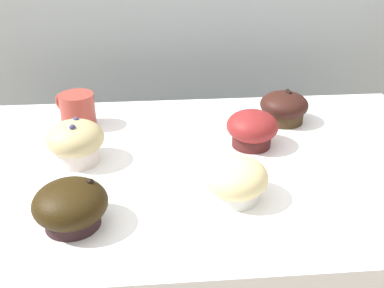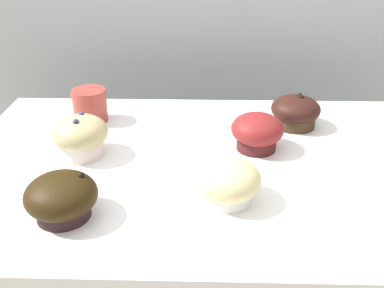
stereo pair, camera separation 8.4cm
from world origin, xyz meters
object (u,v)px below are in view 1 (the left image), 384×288
Objects in this scene: muffin_front_center at (71,206)px; muffin_back_left at (236,180)px; coffee_cup at (77,109)px; muffin_front_left at (252,129)px; muffin_back_right at (76,142)px; muffin_front_right at (284,107)px.

muffin_front_center is 0.27m from muffin_back_left.
muffin_back_left is 1.09× the size of coffee_cup.
muffin_front_center is 0.41m from muffin_front_left.
muffin_back_left is (0.26, 0.05, 0.00)m from muffin_front_center.
muffin_back_right is at bearing -82.93° from coffee_cup.
coffee_cup is at bearing 96.35° from muffin_front_center.
muffin_back_right is 1.04× the size of muffin_front_left.
muffin_back_right reaches higher than muffin_back_left.
muffin_front_right reaches higher than muffin_front_center.
muffin_front_right is 0.47m from coffee_cup.
muffin_front_right is at bearing -2.07° from coffee_cup.
muffin_front_left and coffee_cup have the same top height.
muffin_back_right reaches higher than coffee_cup.
muffin_front_center and muffin_back_left have the same top height.
muffin_back_left is 0.97× the size of muffin_back_right.
muffin_back_left is at bearing -46.17° from coffee_cup.
muffin_front_left is 0.15m from muffin_front_right.
muffin_front_right is at bearing 39.53° from muffin_front_center.
muffin_front_left is at bearing -19.38° from coffee_cup.
muffin_front_center is 0.55m from muffin_front_right.
muffin_front_center is 1.05× the size of muffin_front_right.
muffin_front_center is at bearing -84.23° from muffin_back_right.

